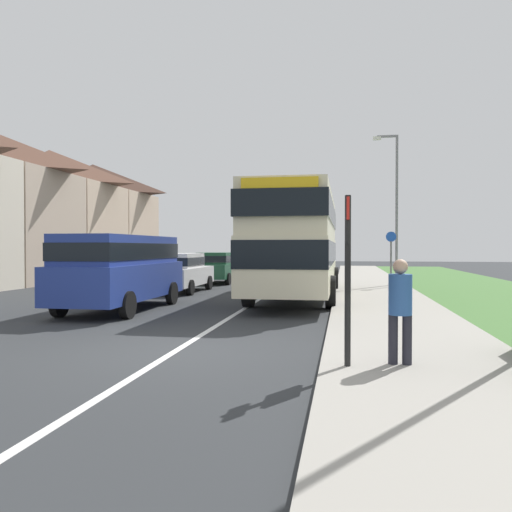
% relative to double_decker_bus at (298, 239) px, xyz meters
% --- Properties ---
extents(ground_plane, '(120.00, 120.00, 0.00)m').
position_rel_double_decker_bus_xyz_m(ground_plane, '(-1.30, -9.85, -2.14)').
color(ground_plane, '#2D3033').
extents(lane_marking_centre, '(0.14, 60.00, 0.01)m').
position_rel_double_decker_bus_xyz_m(lane_marking_centre, '(-1.30, -1.85, -2.14)').
color(lane_marking_centre, silver).
rests_on(lane_marking_centre, ground_plane).
extents(pavement_near_side, '(3.20, 68.00, 0.12)m').
position_rel_double_decker_bus_xyz_m(pavement_near_side, '(2.90, -3.85, -2.08)').
color(pavement_near_side, '#9E998E').
rests_on(pavement_near_side, ground_plane).
extents(double_decker_bus, '(2.80, 11.08, 3.70)m').
position_rel_double_decker_bus_xyz_m(double_decker_bus, '(0.00, 0.00, 0.00)').
color(double_decker_bus, beige).
rests_on(double_decker_bus, ground_plane).
extents(parked_van_blue, '(2.11, 5.57, 2.18)m').
position_rel_double_decker_bus_xyz_m(parked_van_blue, '(-4.80, -4.41, -0.84)').
color(parked_van_blue, navy).
rests_on(parked_van_blue, ground_plane).
extents(parked_car_white, '(1.96, 4.43, 1.59)m').
position_rel_double_decker_bus_xyz_m(parked_car_white, '(-5.05, 1.69, -1.26)').
color(parked_car_white, silver).
rests_on(parked_car_white, ground_plane).
extents(parked_car_dark_green, '(1.89, 3.95, 1.57)m').
position_rel_double_decker_bus_xyz_m(parked_car_dark_green, '(-4.78, 7.06, -1.27)').
color(parked_car_dark_green, '#19472D').
rests_on(parked_car_dark_green, ground_plane).
extents(pedestrian_at_stop, '(0.34, 0.34, 1.67)m').
position_rel_double_decker_bus_xyz_m(pedestrian_at_stop, '(2.46, -10.81, -1.17)').
color(pedestrian_at_stop, '#23232D').
rests_on(pedestrian_at_stop, ground_plane).
extents(bus_stop_sign, '(0.09, 0.52, 2.60)m').
position_rel_double_decker_bus_xyz_m(bus_stop_sign, '(1.70, -11.03, -0.60)').
color(bus_stop_sign, black).
rests_on(bus_stop_sign, ground_plane).
extents(cycle_route_sign, '(0.44, 0.08, 2.52)m').
position_rel_double_decker_bus_xyz_m(cycle_route_sign, '(3.65, 4.34, -0.72)').
color(cycle_route_sign, slate).
rests_on(cycle_route_sign, ground_plane).
extents(street_lamp_near, '(1.14, 0.20, 6.96)m').
position_rel_double_decker_bus_xyz_m(street_lamp_near, '(4.15, -10.25, 1.88)').
color(street_lamp_near, slate).
rests_on(street_lamp_near, ground_plane).
extents(street_lamp_mid, '(1.14, 0.20, 7.01)m').
position_rel_double_decker_bus_xyz_m(street_lamp_mid, '(3.92, 5.92, 1.90)').
color(street_lamp_mid, slate).
rests_on(street_lamp_mid, ground_plane).
extents(house_terrace_far_side, '(8.00, 22.54, 7.89)m').
position_rel_double_decker_bus_xyz_m(house_terrace_far_side, '(-16.45, 8.10, 1.80)').
color(house_terrace_far_side, beige).
rests_on(house_terrace_far_side, ground_plane).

